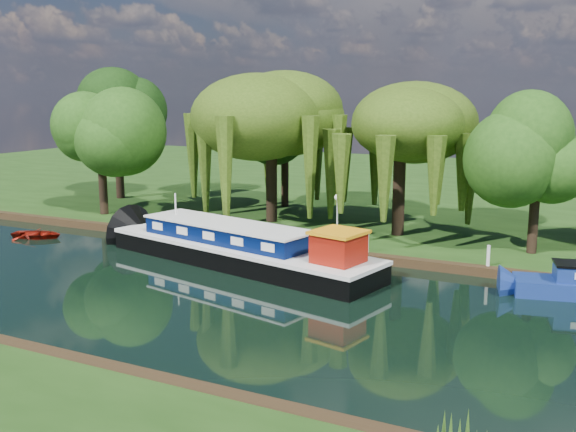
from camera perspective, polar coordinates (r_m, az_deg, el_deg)
The scene contains 13 objects.
ground at distance 27.18m, azimuth -4.97°, elevation -7.34°, with size 120.00×120.00×0.00m, color black.
far_bank at distance 58.23m, azimuth 12.56°, elevation 2.44°, with size 120.00×52.00×0.45m, color #18360E.
dutch_barge at distance 32.26m, azimuth -4.21°, elevation -2.90°, with size 15.99×6.80×3.29m.
red_dinghy at distance 41.07m, azimuth -21.38°, elevation -1.81°, with size 2.13×2.98×0.62m, color maroon.
willow_left at distance 40.20m, azimuth -1.50°, elevation 8.63°, with size 7.43×7.43×8.90m.
willow_right at distance 36.82m, azimuth 9.99°, elevation 7.09°, with size 6.42×6.42×7.82m.
tree_far_left at distance 44.53m, azimuth -16.37°, elevation 7.25°, with size 5.04×5.04×8.12m.
tree_far_back at distance 51.17m, azimuth -14.98°, elevation 8.50°, with size 5.33×5.33×8.96m.
tree_far_mid at distance 45.80m, azimuth -0.28°, elevation 7.40°, with size 4.66×4.66×7.62m.
tree_far_right at distance 34.34m, azimuth 21.34°, elevation 4.80°, with size 4.29×4.29×7.02m.
lamppost at distance 35.55m, azimuth 4.42°, elevation 1.02°, with size 0.36×0.36×2.56m.
mooring_posts at distance 34.32m, azimuth 1.53°, elevation -1.80°, with size 19.16×0.16×1.00m.
reeds_near at distance 17.76m, azimuth 1.66°, elevation -15.61°, with size 33.70×1.50×1.10m.
Camera 1 is at (13.44, -22.06, 8.46)m, focal length 40.00 mm.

